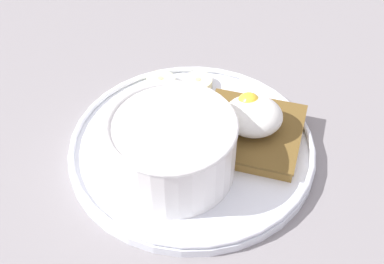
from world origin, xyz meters
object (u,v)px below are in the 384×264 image
object	(u,v)px
poached_egg	(253,115)
banana_slice_back	(161,82)
banana_slice_left	(185,96)
banana_slice_front	(145,96)
oatmeal_bowl	(172,147)
banana_slice_right	(200,83)
toast_slice	(251,132)

from	to	relation	value
poached_egg	banana_slice_back	world-z (taller)	poached_egg
banana_slice_left	banana_slice_back	distance (cm)	3.74
banana_slice_front	banana_slice_left	xyz separation A→B (cm)	(-4.53, -0.45, -0.10)
oatmeal_bowl	poached_egg	bearing A→B (deg)	-145.82
banana_slice_right	oatmeal_bowl	bearing A→B (deg)	81.62
banana_slice_front	banana_slice_left	world-z (taller)	banana_slice_front
oatmeal_bowl	banana_slice_back	size ratio (longest dim) A/B	2.99
banana_slice_right	poached_egg	bearing A→B (deg)	126.81
banana_slice_front	banana_slice_back	world-z (taller)	same
banana_slice_back	banana_slice_right	world-z (taller)	banana_slice_back
banana_slice_front	banana_slice_back	xyz separation A→B (cm)	(-1.47, -2.62, -0.02)
toast_slice	banana_slice_back	bearing A→B (deg)	-35.57
banana_slice_front	poached_egg	bearing A→B (deg)	158.08
toast_slice	oatmeal_bowl	bearing A→B (deg)	33.49
banana_slice_back	banana_slice_right	xyz separation A→B (cm)	(-4.57, -0.42, -0.17)
poached_egg	banana_slice_front	xyz separation A→B (cm)	(11.90, -4.79, -2.47)
oatmeal_bowl	toast_slice	world-z (taller)	oatmeal_bowl
toast_slice	banana_slice_left	distance (cm)	9.16
banana_slice_front	oatmeal_bowl	bearing A→B (deg)	112.19
banana_slice_back	poached_egg	bearing A→B (deg)	144.62
toast_slice	poached_egg	bearing A→B (deg)	-57.83
banana_slice_front	banana_slice_right	xyz separation A→B (cm)	(-6.05, -3.04, -0.19)
toast_slice	banana_slice_right	xyz separation A→B (cm)	(5.92, -7.92, -0.23)
oatmeal_bowl	banana_slice_left	xyz separation A→B (cm)	(-0.41, -10.53, -2.67)
banana_slice_back	oatmeal_bowl	bearing A→B (deg)	101.74
toast_slice	banana_slice_back	distance (cm)	12.90
toast_slice	poached_egg	distance (cm)	2.43
banana_slice_left	poached_egg	bearing A→B (deg)	144.62
banana_slice_left	banana_slice_right	bearing A→B (deg)	-120.43
oatmeal_bowl	poached_egg	size ratio (longest dim) A/B	2.06
poached_egg	oatmeal_bowl	bearing A→B (deg)	34.18
toast_slice	banana_slice_front	size ratio (longest dim) A/B	2.56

